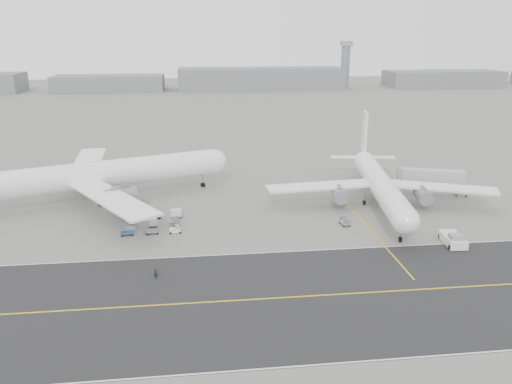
{
  "coord_description": "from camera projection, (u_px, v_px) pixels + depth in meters",
  "views": [
    {
      "loc": [
        -3.0,
        -82.1,
        37.33
      ],
      "look_at": [
        7.98,
        12.0,
        6.78
      ],
      "focal_mm": 35.0,
      "sensor_mm": 36.0,
      "label": 1
    }
  ],
  "objects": [
    {
      "name": "ground_crew_a",
      "position": [
        156.0,
        274.0,
        78.75
      ],
      "size": [
        0.67,
        0.46,
        1.76
      ],
      "primitive_type": "imported",
      "rotation": [
        0.0,
        0.0,
        0.07
      ],
      "color": "black",
      "rests_on": "ground"
    },
    {
      "name": "pushback_tug",
      "position": [
        453.0,
        239.0,
        91.36
      ],
      "size": [
        3.81,
        8.8,
        2.49
      ],
      "rotation": [
        0.0,
        0.0,
        -0.1
      ],
      "color": "white",
      "rests_on": "ground"
    },
    {
      "name": "ground",
      "position": [
        220.0,
        250.0,
        89.4
      ],
      "size": [
        700.0,
        700.0,
        0.0
      ],
      "primitive_type": "plane",
      "color": "gray",
      "rests_on": "ground"
    },
    {
      "name": "taxiway",
      "position": [
        260.0,
        299.0,
        72.95
      ],
      "size": [
        220.0,
        59.0,
        0.03
      ],
      "color": "#262628",
      "rests_on": "ground"
    },
    {
      "name": "airliner_b",
      "position": [
        380.0,
        184.0,
        110.72
      ],
      "size": [
        50.42,
        51.33,
        17.78
      ],
      "rotation": [
        0.0,
        0.0,
        -0.15
      ],
      "color": "white",
      "rests_on": "ground"
    },
    {
      "name": "airliner_a",
      "position": [
        97.0,
        175.0,
        113.12
      ],
      "size": [
        60.97,
        59.85,
        21.89
      ],
      "rotation": [
        0.0,
        0.0,
        1.91
      ],
      "color": "white",
      "rests_on": "ground"
    },
    {
      "name": "jet_bridge",
      "position": [
        432.0,
        177.0,
        119.05
      ],
      "size": [
        16.31,
        7.82,
        6.14
      ],
      "rotation": [
        0.0,
        0.0,
        -0.32
      ],
      "color": "gray",
      "rests_on": "ground"
    },
    {
      "name": "horizon_buildings",
      "position": [
        246.0,
        89.0,
        338.5
      ],
      "size": [
        520.0,
        28.0,
        28.0
      ],
      "primitive_type": null,
      "color": "gray",
      "rests_on": "ground"
    },
    {
      "name": "control_tower",
      "position": [
        345.0,
        63.0,
        345.95
      ],
      "size": [
        7.0,
        7.0,
        31.25
      ],
      "color": "gray",
      "rests_on": "ground"
    },
    {
      "name": "stray_dolly",
      "position": [
        345.0,
        225.0,
        100.86
      ],
      "size": [
        1.75,
        2.63,
        1.54
      ],
      "primitive_type": null,
      "rotation": [
        0.0,
        0.0,
        0.08
      ],
      "color": "silver",
      "rests_on": "ground"
    },
    {
      "name": "gse_cluster",
      "position": [
        153.0,
        226.0,
        100.33
      ],
      "size": [
        17.95,
        17.47,
        1.85
      ],
      "primitive_type": null,
      "rotation": [
        0.0,
        0.0,
        0.11
      ],
      "color": "#95959A",
      "rests_on": "ground"
    }
  ]
}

